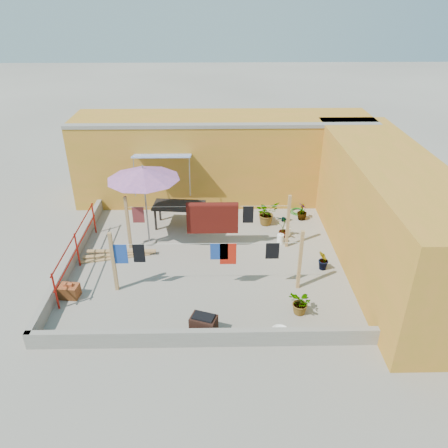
{
  "coord_description": "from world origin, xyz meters",
  "views": [
    {
      "loc": [
        0.28,
        -11.19,
        7.35
      ],
      "look_at": [
        0.48,
        0.3,
        1.11
      ],
      "focal_mm": 35.0,
      "sensor_mm": 36.0,
      "label": 1
    }
  ],
  "objects": [
    {
      "name": "wall_right",
      "position": [
        5.2,
        0.0,
        1.6
      ],
      "size": [
        2.4,
        9.0,
        3.2
      ],
      "primitive_type": "cube",
      "color": "#C3772A",
      "rests_on": "ground"
    },
    {
      "name": "plant_right_a",
      "position": [
        2.47,
        1.35,
        0.43
      ],
      "size": [
        0.53,
        0.45,
        0.86
      ],
      "primitive_type": "imported",
      "rotation": [
        0.0,
        0.0,
        2.78
      ],
      "color": "#1F5719",
      "rests_on": "ground"
    },
    {
      "name": "plant_right_c",
      "position": [
        2.39,
        -2.5,
        0.33
      ],
      "size": [
        0.75,
        0.78,
        0.66
      ],
      "primitive_type": "imported",
      "rotation": [
        0.0,
        0.0,
        5.26
      ],
      "color": "#1F5719",
      "rests_on": "ground"
    },
    {
      "name": "water_jug_a",
      "position": [
        2.64,
        1.52,
        0.14
      ],
      "size": [
        0.21,
        0.21,
        0.32
      ],
      "color": "white",
      "rests_on": "ground"
    },
    {
      "name": "ground",
      "position": [
        0.0,
        0.0,
        0.0
      ],
      "size": [
        80.0,
        80.0,
        0.0
      ],
      "primitive_type": "plane",
      "color": "#9E998E",
      "rests_on": "ground"
    },
    {
      "name": "parapet_front",
      "position": [
        0.0,
        -3.58,
        0.22
      ],
      "size": [
        8.3,
        0.16,
        0.44
      ],
      "primitive_type": "cube",
      "color": "gray",
      "rests_on": "ground"
    },
    {
      "name": "plant_back_b",
      "position": [
        3.32,
        2.64,
        0.32
      ],
      "size": [
        0.46,
        0.46,
        0.64
      ],
      "primitive_type": "imported",
      "rotation": [
        0.0,
        0.0,
        1.91
      ],
      "color": "#1F5719",
      "rests_on": "ground"
    },
    {
      "name": "red_railing",
      "position": [
        -3.85,
        -0.2,
        0.72
      ],
      "size": [
        0.05,
        4.2,
        1.1
      ],
      "color": "#A11810",
      "rests_on": "ground"
    },
    {
      "name": "plant_right_b",
      "position": [
        3.39,
        -0.55,
        0.33
      ],
      "size": [
        0.34,
        0.4,
        0.66
      ],
      "primitive_type": "imported",
      "rotation": [
        0.0,
        0.0,
        4.58
      ],
      "color": "#1F5719",
      "rests_on": "ground"
    },
    {
      "name": "green_hose",
      "position": [
        3.27,
        3.2,
        0.04
      ],
      "size": [
        0.57,
        0.57,
        0.08
      ],
      "color": "#1D771A",
      "rests_on": "ground"
    },
    {
      "name": "brazier",
      "position": [
        -0.06,
        -3.2,
        0.27
      ],
      "size": [
        0.71,
        0.58,
        0.55
      ],
      "color": "black",
      "rests_on": "ground"
    },
    {
      "name": "plant_back_a",
      "position": [
        2.01,
        2.34,
        0.43
      ],
      "size": [
        1.02,
        0.98,
        0.86
      ],
      "primitive_type": "imported",
      "rotation": [
        0.0,
        0.0,
        0.56
      ],
      "color": "#1F5719",
      "rests_on": "ground"
    },
    {
      "name": "patio_umbrella",
      "position": [
        -1.94,
        1.09,
        2.41
      ],
      "size": [
        2.67,
        2.67,
        2.68
      ],
      "color": "gray",
      "rests_on": "ground"
    },
    {
      "name": "parapet_left",
      "position": [
        -4.08,
        0.0,
        0.22
      ],
      "size": [
        0.16,
        7.3,
        0.44
      ],
      "primitive_type": "cube",
      "color": "gray",
      "rests_on": "ground"
    },
    {
      "name": "wall_back",
      "position": [
        0.5,
        4.69,
        1.61
      ],
      "size": [
        11.0,
        3.27,
        3.21
      ],
      "color": "#C3772A",
      "rests_on": "ground"
    },
    {
      "name": "water_jug_b",
      "position": [
        2.33,
        1.0,
        0.16
      ],
      "size": [
        0.23,
        0.23,
        0.36
      ],
      "color": "white",
      "rests_on": "ground"
    },
    {
      "name": "white_basin",
      "position": [
        1.78,
        -3.2,
        0.04
      ],
      "size": [
        0.45,
        0.45,
        0.08
      ],
      "color": "white",
      "rests_on": "ground"
    },
    {
      "name": "lumber_pile",
      "position": [
        -2.8,
        0.28,
        0.07
      ],
      "size": [
        2.29,
        0.64,
        0.14
      ],
      "color": "tan",
      "rests_on": "ground"
    },
    {
      "name": "brick_stack",
      "position": [
        -3.7,
        -1.71,
        0.19
      ],
      "size": [
        0.54,
        0.42,
        0.44
      ],
      "color": "#9F5324",
      "rests_on": "ground"
    },
    {
      "name": "outdoor_table",
      "position": [
        -1.02,
        2.24,
        0.74
      ],
      "size": [
        1.83,
        1.05,
        0.82
      ],
      "color": "black",
      "rests_on": "ground"
    },
    {
      "name": "clothesline_rig",
      "position": [
        0.08,
        0.53,
        1.02
      ],
      "size": [
        5.09,
        2.35,
        1.8
      ],
      "color": "tan",
      "rests_on": "ground"
    }
  ]
}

